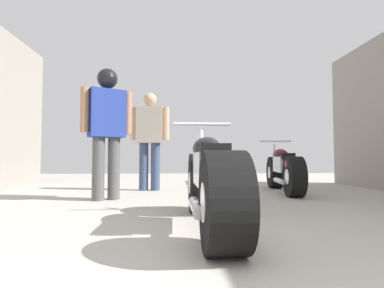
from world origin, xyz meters
The scene contains 5 objects.
ground_plane centered at (0.00, 3.13, 0.00)m, with size 15.92×15.92×0.00m, color #A8A399.
motorcycle_maroon_cruiser centered at (-0.08, 2.29, 0.38)m, with size 0.59×1.99×0.93m.
motorcycle_black_naked centered at (1.44, 4.77, 0.37)m, with size 0.59×1.93×0.90m.
mechanic_in_blue centered at (-0.81, 5.20, 0.97)m, with size 0.69×0.28×1.72m.
mechanic_with_helmet centered at (-1.29, 4.01, 1.07)m, with size 0.67×0.45×1.79m.
Camera 1 is at (-0.35, -0.12, 0.56)m, focal length 28.08 mm.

